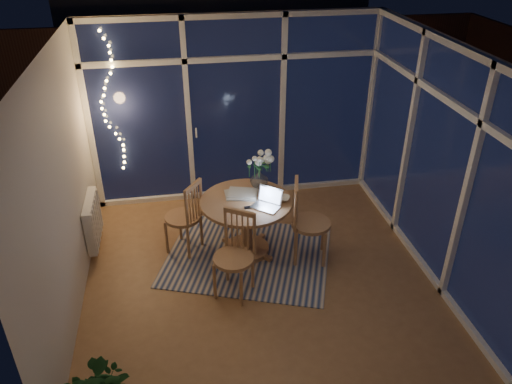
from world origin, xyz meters
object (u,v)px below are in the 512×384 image
(chair_right, at_px, (311,222))
(laptop, at_px, (266,199))
(chair_left, at_px, (183,216))
(chair_front, at_px, (233,257))
(dining_table, at_px, (247,227))
(flower_vase, at_px, (259,180))

(chair_right, relative_size, laptop, 3.45)
(chair_left, relative_size, chair_right, 0.93)
(chair_front, distance_m, laptop, 0.79)
(dining_table, bearing_deg, laptop, -43.68)
(dining_table, xyz_separation_m, chair_left, (-0.75, 0.19, 0.12))
(chair_left, bearing_deg, flower_vase, 130.63)
(laptop, height_order, flower_vase, laptop)
(dining_table, height_order, chair_left, chair_left)
(flower_vase, bearing_deg, chair_right, -46.56)
(chair_right, xyz_separation_m, laptop, (-0.53, 0.07, 0.32))
(dining_table, xyz_separation_m, chair_right, (0.73, -0.26, 0.16))
(chair_front, height_order, laptop, chair_front)
(dining_table, xyz_separation_m, chair_front, (-0.26, -0.73, 0.13))
(chair_front, bearing_deg, chair_right, 58.04)
(chair_front, bearing_deg, chair_left, 150.80)
(chair_left, bearing_deg, laptop, 102.81)
(chair_right, height_order, laptop, chair_right)
(chair_front, xyz_separation_m, laptop, (0.45, 0.54, 0.36))
(chair_left, bearing_deg, dining_table, 110.34)
(laptop, distance_m, flower_vase, 0.48)
(chair_right, distance_m, chair_front, 1.09)
(chair_right, bearing_deg, chair_front, 129.69)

